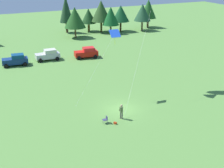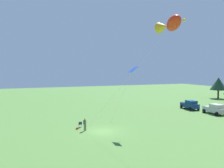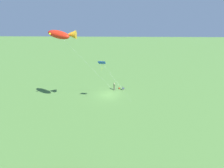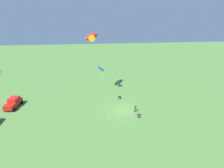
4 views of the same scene
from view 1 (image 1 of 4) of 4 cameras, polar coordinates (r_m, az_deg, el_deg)
The scene contains 9 objects.
ground_plane at distance 37.55m, azimuth 1.68°, elevation -4.54°, with size 160.00×160.00×0.00m, color #507F39.
person_kite_flyer at distance 34.82m, azimuth 1.74°, elevation -4.87°, with size 0.45×0.53×1.74m.
folding_chair at distance 34.17m, azimuth -1.16°, elevation -6.42°, with size 0.51×0.51×0.82m.
backpack_on_grass at distance 34.16m, azimuth 0.59°, elevation -7.15°, with size 0.32×0.22×0.22m, color #A42D10.
car_navy_hatch at distance 55.19m, azimuth -17.21°, elevation 4.22°, with size 4.35×2.53×1.89m.
car_silver_compact at distance 56.84m, azimuth -11.60°, elevation 5.25°, with size 4.23×2.26×1.89m.
car_red_sedan at distance 57.26m, azimuth -4.65°, elevation 5.74°, with size 4.39×2.63×1.89m.
treeline_distant at distance 75.54m, azimuth -5.67°, elevation 12.47°, with size 52.30×10.13×8.87m.
kite_diamond_blue at distance 38.53m, azimuth 0.43°, elevation 9.00°, with size 6.39×1.50×8.67m.
Camera 1 is at (-15.10, -30.13, 16.55)m, focal length 50.00 mm.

